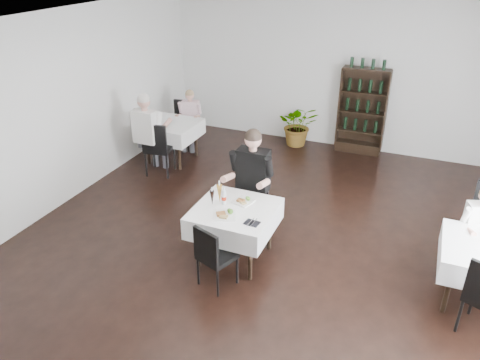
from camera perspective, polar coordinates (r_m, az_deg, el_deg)
name	(u,v)px	position (r m, az deg, el deg)	size (l,w,h in m)	color
room_shell	(257,161)	(5.64, 2.10, 2.35)	(9.00, 9.00, 9.00)	black
wine_shelf	(362,112)	(9.67, 14.65, 8.01)	(0.90, 0.28, 1.75)	black
main_table	(235,218)	(6.15, -0.66, -4.66)	(1.03, 1.03, 0.77)	black
left_table	(172,130)	(9.16, -8.35, 6.04)	(0.98, 0.98, 0.77)	black
potted_tree	(298,125)	(9.92, 7.13, 6.68)	(0.80, 0.69, 0.89)	#215D20
main_chair_far	(253,203)	(6.73, 1.61, -2.83)	(0.46, 0.47, 0.89)	black
main_chair_near	(213,254)	(5.72, -3.32, -8.96)	(0.51, 0.51, 0.86)	black
left_chair_far	(183,121)	(9.82, -6.97, 7.14)	(0.50, 0.50, 0.97)	black
left_chair_near	(157,145)	(8.58, -10.04, 4.16)	(0.54, 0.55, 1.02)	black
diner_main	(251,177)	(6.50, 1.30, 0.40)	(0.61, 0.61, 1.62)	#414149
diner_left_far	(190,115)	(9.65, -6.14, 7.86)	(0.51, 0.53, 1.23)	#414149
diner_left_near	(149,128)	(8.56, -11.08, 6.27)	(0.58, 0.58, 1.54)	#414149
plate_far	(244,201)	(6.21, 0.43, -2.58)	(0.30, 0.30, 0.07)	white
plate_near	(225,215)	(5.90, -1.89, -4.23)	(0.37, 0.37, 0.09)	white
pilsner_dark	(212,198)	(6.10, -3.42, -2.18)	(0.06, 0.06, 0.26)	black
pilsner_lager	(220,194)	(6.15, -2.51, -1.67)	(0.07, 0.07, 0.32)	#BE8830
coke_bottle	(224,197)	(6.12, -1.97, -2.09)	(0.07, 0.07, 0.26)	silver
napkin_cutlery	(252,223)	(5.76, 1.47, -5.24)	(0.19, 0.20, 0.02)	black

